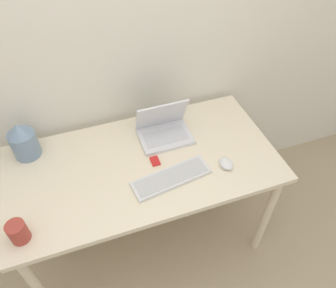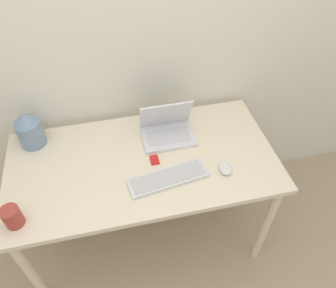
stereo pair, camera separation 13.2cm
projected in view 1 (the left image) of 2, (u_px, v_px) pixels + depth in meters
The scene contains 9 objects.
ground_plane at pixel (166, 285), 2.05m from camera, with size 12.00×12.00×0.00m, color tan.
wall_back at pixel (114, 42), 1.68m from camera, with size 6.00×0.05×2.50m.
desk at pixel (144, 173), 1.80m from camera, with size 1.43×0.73×0.77m.
laptop at pixel (164, 129), 1.85m from camera, with size 0.29×0.22×0.22m.
keyboard at pixel (171, 178), 1.65m from camera, with size 0.42×0.18×0.02m.
mouse at pixel (226, 163), 1.71m from camera, with size 0.07×0.09×0.03m.
vase at pixel (23, 140), 1.70m from camera, with size 0.14×0.14×0.22m.
mp3_player at pixel (155, 161), 1.74m from camera, with size 0.04×0.07×0.01m.
mug at pixel (18, 232), 1.39m from camera, with size 0.08×0.08×0.10m.
Camera 1 is at (-0.25, -0.76, 2.08)m, focal length 35.00 mm.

